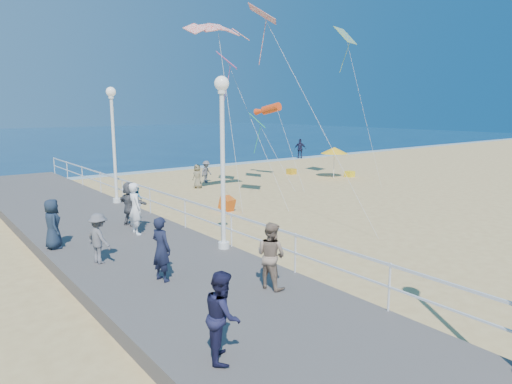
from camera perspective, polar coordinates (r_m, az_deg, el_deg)
ground at (r=18.12m, az=10.21°, el=-5.01°), size 160.00×160.00×0.00m
ocean at (r=77.86m, az=-28.27°, el=5.70°), size 160.00×90.00×0.05m
surf_line at (r=34.99m, az=-15.57°, el=2.26°), size 160.00×1.20×0.04m
boardwalk at (r=13.66m, az=-11.64°, el=-9.35°), size 5.00×44.00×0.40m
railing at (r=14.54m, az=-3.10°, el=-3.60°), size 0.05×42.00×0.55m
lamp_post_mid at (r=13.98m, az=-4.21°, el=5.84°), size 0.44×0.44×5.32m
lamp_post_far at (r=22.03m, az=-17.42°, el=7.07°), size 0.44×0.44×5.32m
woman_holding_toddler at (r=16.48m, az=-14.84°, el=-2.02°), size 0.46×0.68×1.84m
toddler_held at (r=16.61m, az=-14.63°, el=-0.74°), size 0.31×0.40×0.80m
spectator_0 at (r=11.95m, az=-11.76°, el=-6.99°), size 0.53×0.69×1.68m
spectator_1 at (r=11.27m, az=1.88°, el=-7.91°), size 0.79×0.92×1.66m
spectator_2 at (r=13.78m, az=-19.06°, el=-5.49°), size 0.75×1.04×1.46m
spectator_4 at (r=15.71m, az=-24.09°, el=-3.67°), size 0.57×0.81×1.59m
spectator_5 at (r=17.78m, az=-15.50°, el=-1.42°), size 0.82×1.62×1.68m
spectator_7 at (r=8.27m, az=-4.19°, el=-15.12°), size 0.93×0.99×1.62m
beach_walker_a at (r=29.64m, az=-6.23°, el=2.52°), size 1.06×0.84×1.44m
beach_walker_b at (r=43.78m, az=5.55°, el=5.39°), size 1.08×1.15×1.91m
beach_walker_c at (r=27.75m, az=-7.32°, el=1.97°), size 0.60×0.79×1.46m
box_kite at (r=21.39m, az=-3.64°, el=-1.66°), size 0.62×0.76×0.74m
beach_umbrella at (r=31.96m, az=9.77°, el=5.14°), size 1.90×1.90×2.14m
beach_chair_left at (r=33.58m, az=4.45°, el=2.58°), size 0.55×0.55×0.40m
beach_chair_right at (r=32.87m, az=11.62°, el=2.22°), size 0.55×0.55×0.40m
kite_parafoil at (r=22.75m, az=-4.73°, el=19.86°), size 3.35×0.94×0.65m
kite_windsock at (r=30.68m, az=1.93°, el=10.38°), size 0.95×2.35×1.01m
kite_diamond_pink at (r=25.75m, az=-3.65°, el=16.08°), size 1.67×1.72×0.87m
kite_diamond_multi at (r=29.48m, az=11.13°, el=18.64°), size 1.61×1.33×1.01m
kite_diamond_green at (r=29.46m, az=0.16°, el=8.94°), size 1.66×1.71×0.93m
kite_diamond_redwhite at (r=20.76m, az=0.82°, el=21.36°), size 1.74×1.75×0.68m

